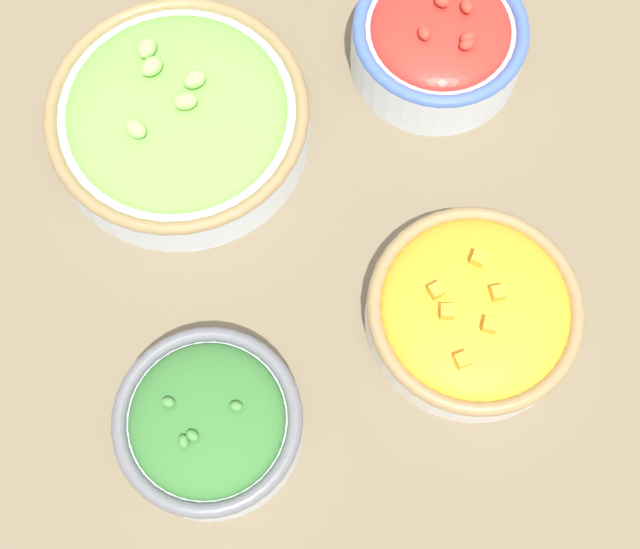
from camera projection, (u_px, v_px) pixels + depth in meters
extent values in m
plane|color=#75664C|center=(320.00, 286.00, 0.76)|extent=(3.00, 3.00, 0.00)
cylinder|color=silver|center=(210.00, 424.00, 0.70)|extent=(0.15, 0.15, 0.04)
torus|color=slate|center=(207.00, 420.00, 0.68)|extent=(0.15, 0.15, 0.01)
ellipsoid|color=#387533|center=(207.00, 420.00, 0.68)|extent=(0.12, 0.12, 0.04)
ellipsoid|color=#47893D|center=(192.00, 436.00, 0.66)|extent=(0.01, 0.01, 0.01)
ellipsoid|color=#47893D|center=(168.00, 402.00, 0.67)|extent=(0.01, 0.01, 0.01)
ellipsoid|color=#47893D|center=(236.00, 406.00, 0.66)|extent=(0.01, 0.01, 0.01)
ellipsoid|color=#47893D|center=(184.00, 442.00, 0.66)|extent=(0.01, 0.01, 0.01)
cylinder|color=silver|center=(437.00, 46.00, 0.80)|extent=(0.16, 0.16, 0.05)
torus|color=#4766B7|center=(441.00, 29.00, 0.78)|extent=(0.16, 0.16, 0.01)
ellipsoid|color=red|center=(441.00, 29.00, 0.78)|extent=(0.12, 0.12, 0.03)
ellipsoid|color=red|center=(442.00, 1.00, 0.77)|extent=(0.02, 0.02, 0.01)
ellipsoid|color=red|center=(425.00, 33.00, 0.76)|extent=(0.02, 0.01, 0.01)
ellipsoid|color=red|center=(467.00, 44.00, 0.75)|extent=(0.01, 0.02, 0.01)
ellipsoid|color=red|center=(468.00, 37.00, 0.76)|extent=(0.01, 0.02, 0.01)
ellipsoid|color=red|center=(467.00, 6.00, 0.76)|extent=(0.01, 0.01, 0.01)
cylinder|color=silver|center=(180.00, 123.00, 0.79)|extent=(0.23, 0.23, 0.04)
torus|color=#997A4C|center=(177.00, 111.00, 0.77)|extent=(0.23, 0.23, 0.01)
ellipsoid|color=#7ABC4C|center=(177.00, 111.00, 0.77)|extent=(0.19, 0.19, 0.04)
ellipsoid|color=#99D166|center=(152.00, 66.00, 0.75)|extent=(0.02, 0.03, 0.01)
ellipsoid|color=#99D166|center=(135.00, 128.00, 0.73)|extent=(0.03, 0.03, 0.01)
ellipsoid|color=#99D166|center=(147.00, 48.00, 0.76)|extent=(0.03, 0.02, 0.01)
ellipsoid|color=#99D166|center=(195.00, 79.00, 0.74)|extent=(0.02, 0.03, 0.01)
ellipsoid|color=#99D166|center=(185.00, 101.00, 0.74)|extent=(0.02, 0.02, 0.01)
cylinder|color=silver|center=(472.00, 313.00, 0.73)|extent=(0.18, 0.18, 0.03)
torus|color=#997A4C|center=(475.00, 308.00, 0.72)|extent=(0.18, 0.18, 0.01)
ellipsoid|color=orange|center=(475.00, 308.00, 0.72)|extent=(0.15, 0.15, 0.03)
cube|color=#F4A828|center=(447.00, 311.00, 0.70)|extent=(0.01, 0.01, 0.01)
cube|color=#F4A828|center=(490.00, 325.00, 0.69)|extent=(0.01, 0.01, 0.01)
cube|color=#F4A828|center=(462.00, 360.00, 0.69)|extent=(0.01, 0.01, 0.01)
cube|color=#F4A828|center=(436.00, 291.00, 0.70)|extent=(0.01, 0.01, 0.01)
cube|color=#F4A828|center=(478.00, 258.00, 0.71)|extent=(0.01, 0.01, 0.01)
cube|color=#F4A828|center=(498.00, 293.00, 0.70)|extent=(0.01, 0.01, 0.01)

